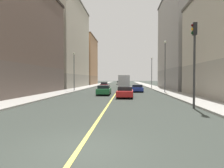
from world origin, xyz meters
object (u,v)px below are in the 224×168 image
(car_blue, at_px, (137,88))
(car_maroon, at_px, (104,85))
(building_right_distant, at_px, (81,61))
(street_lamp_left_near, at_px, (165,62))
(car_green, at_px, (104,90))
(street_lamp_left_far, at_px, (152,69))
(street_lamp_right_near, at_px, (74,67))
(car_white, at_px, (119,83))
(car_red, at_px, (125,92))
(car_silver, at_px, (126,84))
(box_truck, at_px, (124,82))
(building_left_mid, at_px, (189,40))
(car_black, at_px, (123,85))
(building_right_corner, at_px, (0,36))
(traffic_light_left_near, at_px, (194,53))
(building_right_midblock, at_px, (61,44))

(car_blue, height_order, car_maroon, car_maroon)
(building_right_distant, bearing_deg, street_lamp_left_near, -62.16)
(car_green, bearing_deg, street_lamp_left_far, 65.82)
(street_lamp_right_near, xyz_separation_m, street_lamp_left_far, (14.94, 12.56, 0.22))
(car_white, distance_m, car_red, 52.17)
(car_blue, xyz_separation_m, car_silver, (-1.90, 26.57, -0.00))
(car_silver, relative_size, box_truck, 0.63)
(building_left_mid, distance_m, car_black, 18.55)
(building_right_corner, xyz_separation_m, street_lamp_left_far, (22.38, 21.75, -3.38))
(car_white, bearing_deg, traffic_light_left_near, -82.99)
(street_lamp_left_near, height_order, car_maroon, street_lamp_left_near)
(street_lamp_left_far, height_order, car_silver, street_lamp_left_far)
(box_truck, bearing_deg, car_silver, 88.89)
(car_green, bearing_deg, building_right_corner, -172.24)
(car_green, distance_m, box_truck, 15.39)
(car_blue, relative_size, box_truck, 0.62)
(building_left_mid, distance_m, car_white, 36.85)
(street_lamp_left_near, xyz_separation_m, car_green, (-8.94, -4.22, -4.17))
(street_lamp_left_far, xyz_separation_m, car_silver, (-5.98, 13.37, -3.77))
(building_right_corner, distance_m, street_lamp_left_far, 31.39)
(car_black, bearing_deg, box_truck, -88.61)
(car_blue, relative_size, car_red, 0.96)
(car_black, bearing_deg, street_lamp_left_near, -71.81)
(car_maroon, relative_size, box_truck, 0.57)
(building_right_corner, xyz_separation_m, traffic_light_left_near, (21.36, -10.17, -3.73))
(street_lamp_right_near, bearing_deg, traffic_light_left_near, -54.28)
(traffic_light_left_near, relative_size, car_red, 1.39)
(car_red, bearing_deg, car_maroon, 101.24)
(street_lamp_left_far, distance_m, box_truck, 8.43)
(box_truck, bearing_deg, car_white, 93.64)
(car_silver, bearing_deg, car_black, -93.58)
(car_blue, xyz_separation_m, car_black, (-2.47, 17.43, 0.02))
(car_white, bearing_deg, building_left_mid, -63.44)
(traffic_light_left_near, height_order, car_green, traffic_light_left_near)
(street_lamp_left_near, bearing_deg, building_right_midblock, 139.36)
(building_left_mid, bearing_deg, building_right_midblock, 167.39)
(building_right_midblock, xyz_separation_m, street_lamp_right_near, (7.44, -16.07, -6.80))
(car_blue, relative_size, car_green, 1.09)
(building_right_midblock, relative_size, car_black, 5.33)
(street_lamp_right_near, height_order, car_black, street_lamp_right_near)
(building_right_distant, height_order, street_lamp_left_far, building_right_distant)
(traffic_light_left_near, xyz_separation_m, car_black, (-5.54, 36.16, -3.41))
(building_left_mid, relative_size, car_maroon, 5.26)
(street_lamp_left_near, height_order, car_silver, street_lamp_left_near)
(car_black, bearing_deg, car_maroon, -164.46)
(street_lamp_right_near, height_order, car_red, street_lamp_right_near)
(building_right_corner, distance_m, street_lamp_left_near, 23.37)
(street_lamp_left_far, relative_size, car_green, 1.75)
(building_right_midblock, bearing_deg, street_lamp_right_near, -65.15)
(building_right_midblock, bearing_deg, building_left_mid, -12.61)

